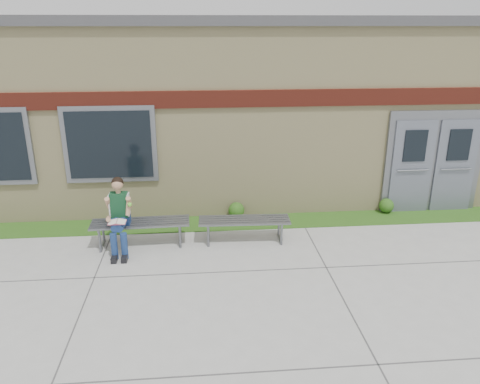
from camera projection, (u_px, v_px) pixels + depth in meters
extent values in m
plane|color=#9E9E99|center=(275.00, 285.00, 7.67)|extent=(80.00, 80.00, 0.00)
cube|color=#204A13|center=(256.00, 222.00, 10.11)|extent=(16.00, 0.80, 0.02)
cube|color=beige|center=(242.00, 104.00, 12.62)|extent=(16.00, 6.00, 4.00)
cube|color=#3F3F42|center=(242.00, 21.00, 11.91)|extent=(16.20, 6.20, 0.20)
cube|color=maroon|center=(255.00, 99.00, 9.57)|extent=(16.00, 0.06, 0.35)
cube|color=slate|center=(110.00, 145.00, 9.62)|extent=(1.90, 0.08, 1.60)
cube|color=black|center=(110.00, 145.00, 9.58)|extent=(1.70, 0.04, 1.40)
cube|color=slate|center=(433.00, 162.00, 10.39)|extent=(2.20, 0.08, 2.30)
cube|color=slate|center=(412.00, 167.00, 10.33)|extent=(0.92, 0.06, 2.10)
cube|color=slate|center=(455.00, 166.00, 10.42)|extent=(0.92, 0.06, 2.10)
cube|color=slate|center=(140.00, 223.00, 8.93)|extent=(1.88, 0.58, 0.04)
cube|color=slate|center=(102.00, 236.00, 8.95)|extent=(0.06, 0.52, 0.42)
cube|color=slate|center=(180.00, 233.00, 9.07)|extent=(0.06, 0.52, 0.42)
cube|color=slate|center=(244.00, 220.00, 9.10)|extent=(1.78, 0.55, 0.03)
cube|color=slate|center=(208.00, 233.00, 9.12)|extent=(0.06, 0.49, 0.40)
cube|color=slate|center=(280.00, 230.00, 9.24)|extent=(0.06, 0.49, 0.40)
cube|color=navy|center=(121.00, 219.00, 8.82)|extent=(0.34, 0.24, 0.16)
cube|color=#0D3119|center=(119.00, 204.00, 8.69)|extent=(0.32, 0.20, 0.46)
sphere|color=tan|center=(117.00, 184.00, 8.55)|extent=(0.21, 0.21, 0.21)
sphere|color=black|center=(117.00, 183.00, 8.56)|extent=(0.22, 0.22, 0.22)
cylinder|color=navy|center=(114.00, 224.00, 8.56)|extent=(0.15, 0.42, 0.15)
cylinder|color=navy|center=(124.00, 224.00, 8.57)|extent=(0.15, 0.42, 0.15)
cylinder|color=navy|center=(114.00, 246.00, 8.44)|extent=(0.12, 0.12, 0.50)
cylinder|color=navy|center=(124.00, 246.00, 8.46)|extent=(0.12, 0.12, 0.50)
cube|color=black|center=(115.00, 258.00, 8.45)|extent=(0.10, 0.26, 0.10)
cube|color=black|center=(125.00, 258.00, 8.46)|extent=(0.10, 0.26, 0.10)
cylinder|color=tan|center=(108.00, 203.00, 8.60)|extent=(0.09, 0.22, 0.27)
cylinder|color=tan|center=(129.00, 202.00, 8.63)|extent=(0.09, 0.22, 0.27)
cube|color=white|center=(117.00, 222.00, 8.42)|extent=(0.31, 0.22, 0.02)
cube|color=#C04866|center=(117.00, 222.00, 8.42)|extent=(0.31, 0.23, 0.01)
sphere|color=#64C133|center=(130.00, 205.00, 8.50)|extent=(0.08, 0.08, 0.08)
sphere|color=#204A13|center=(236.00, 210.00, 10.24)|extent=(0.35, 0.35, 0.35)
sphere|color=#204A13|center=(386.00, 206.00, 10.53)|extent=(0.33, 0.33, 0.33)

